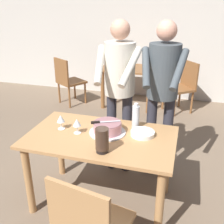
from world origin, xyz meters
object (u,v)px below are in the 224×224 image
main_dining_table (101,148)px  cake_knife (100,122)px  hurricane_lamp (102,140)px  background_chair_0 (182,85)px  cake_on_platter (107,128)px  wine_glass_near (61,119)px  person_standing_beside (162,86)px  background_chair_1 (68,80)px  plate_stack (143,133)px  wine_glass_far (77,123)px  water_bottle (136,116)px  background_table (129,76)px  person_cutting_cake (119,83)px

main_dining_table → cake_knife: size_ratio=5.31×
hurricane_lamp → background_chair_0: (0.53, 2.92, -0.37)m
background_chair_0 → cake_on_platter: bearing=-102.8°
wine_glass_near → hurricane_lamp: bearing=-29.5°
wine_glass_near → background_chair_0: bearing=68.5°
person_standing_beside → background_chair_0: person_standing_beside is taller
hurricane_lamp → background_chair_1: 3.12m
cake_on_platter → hurricane_lamp: bearing=-80.2°
wine_glass_near → background_chair_0: (1.04, 2.64, -0.36)m
hurricane_lamp → plate_stack: bearing=54.8°
plate_stack → background_chair_1: 2.95m
cake_on_platter → wine_glass_far: 0.28m
wine_glass_near → water_bottle: size_ratio=0.58×
background_table → main_dining_table: bearing=-82.6°
person_cutting_cake → plate_stack: bearing=-54.3°
background_table → plate_stack: bearing=-74.4°
water_bottle → background_chair_1: (-1.73, 2.15, -0.37)m
person_standing_beside → background_table: (-0.81, 2.03, -0.50)m
wine_glass_far → person_standing_beside: person_standing_beside is taller
plate_stack → hurricane_lamp: 0.47m
cake_knife → wine_glass_far: bearing=-166.4°
wine_glass_far → background_chair_0: 2.83m
cake_on_platter → water_bottle: water_bottle is taller
plate_stack → background_chair_0: 2.58m
main_dining_table → plate_stack: size_ratio=6.12×
hurricane_lamp → background_chair_1: (-1.57, 2.67, -0.37)m
wine_glass_near → background_table: wine_glass_near is taller
wine_glass_near → wine_glass_far: bearing=-11.5°
main_dining_table → wine_glass_far: size_ratio=9.36×
cake_knife → wine_glass_near: wine_glass_near is taller
wine_glass_near → wine_glass_far: (0.18, -0.04, 0.00)m
background_table → person_cutting_cake: bearing=-80.1°
water_bottle → hurricane_lamp: 0.54m
main_dining_table → person_cutting_cake: size_ratio=0.78×
cake_on_platter → background_chair_0: background_chair_0 is taller
background_chair_1 → wine_glass_far: bearing=-62.8°
background_table → background_chair_0: 0.98m
cake_on_platter → background_table: 2.63m
wine_glass_far → person_cutting_cake: (0.24, 0.61, 0.22)m
person_cutting_cake → background_table: size_ratio=1.72×
wine_glass_near → wine_glass_far: 0.19m
main_dining_table → cake_knife: (-0.02, 0.04, 0.25)m
wine_glass_far → person_cutting_cake: person_cutting_cake is taller
background_chair_1 → background_chair_0: bearing=6.9°
water_bottle → person_cutting_cake: (-0.26, 0.35, 0.21)m
wine_glass_far → background_table: (-0.12, 2.67, -0.28)m
water_bottle → wine_glass_near: bearing=-161.1°
cake_knife → wine_glass_far: (-0.20, -0.05, -0.01)m
main_dining_table → background_chair_0: 2.74m
wine_glass_far → person_standing_beside: size_ratio=0.08×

